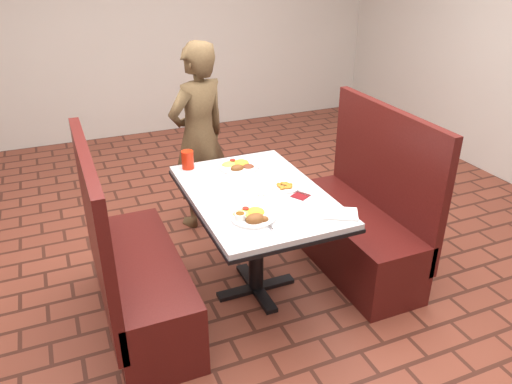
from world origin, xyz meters
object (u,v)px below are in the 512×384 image
plantain_plate (285,187)px  booth_bench_right (359,225)px  dining_table (256,206)px  far_dinner_plate (239,164)px  near_dinner_plate (252,214)px  diner_person (199,137)px  booth_bench_left (134,277)px  red_tumbler (188,160)px

plantain_plate → booth_bench_right: bearing=2.1°
dining_table → plantain_plate: plantain_plate is taller
dining_table → booth_bench_right: 0.86m
dining_table → far_dinner_plate: 0.41m
dining_table → near_dinner_plate: 0.36m
dining_table → plantain_plate: 0.22m
dining_table → near_dinner_plate: (-0.15, -0.30, 0.12)m
booth_bench_right → far_dinner_plate: 0.97m
booth_bench_right → diner_person: diner_person is taller
near_dinner_plate → plantain_plate: near_dinner_plate is taller
plantain_plate → near_dinner_plate: bearing=-140.5°
near_dinner_plate → booth_bench_right: bearing=17.8°
far_dinner_plate → plantain_plate: far_dinner_plate is taller
booth_bench_left → red_tumbler: booth_bench_left is taller
near_dinner_plate → plantain_plate: (0.34, 0.28, -0.02)m
plantain_plate → red_tumbler: size_ratio=1.39×
far_dinner_plate → red_tumbler: (-0.32, 0.13, 0.04)m
booth_bench_right → red_tumbler: size_ratio=9.57×
diner_person → red_tumbler: size_ratio=12.03×
red_tumbler → diner_person: bearing=65.9°
booth_bench_right → red_tumbler: bearing=154.3°
diner_person → near_dinner_plate: size_ratio=5.85×
plantain_plate → red_tumbler: bearing=131.3°
far_dinner_plate → booth_bench_left: bearing=-154.7°
booth_bench_right → booth_bench_left: bearing=180.0°
booth_bench_left → plantain_plate: size_ratio=6.89×
far_dinner_plate → red_tumbler: red_tumbler is taller
dining_table → booth_bench_left: 0.86m
diner_person → far_dinner_plate: 0.68m
near_dinner_plate → far_dinner_plate: near_dinner_plate is taller
diner_person → far_dinner_plate: (0.08, -0.68, 0.02)m
dining_table → booth_bench_right: (0.80, 0.00, -0.32)m
red_tumbler → booth_bench_right: bearing=-25.7°
booth_bench_left → booth_bench_right: same height
dining_table → booth_bench_right: booth_bench_right is taller
plantain_plate → diner_person: bearing=102.0°
far_dinner_plate → near_dinner_plate: bearing=-104.9°
booth_bench_right → red_tumbler: 1.30m
far_dinner_plate → plantain_plate: size_ratio=1.56×
near_dinner_plate → dining_table: bearing=63.8°
diner_person → red_tumbler: 0.61m
booth_bench_left → near_dinner_plate: booth_bench_left is taller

